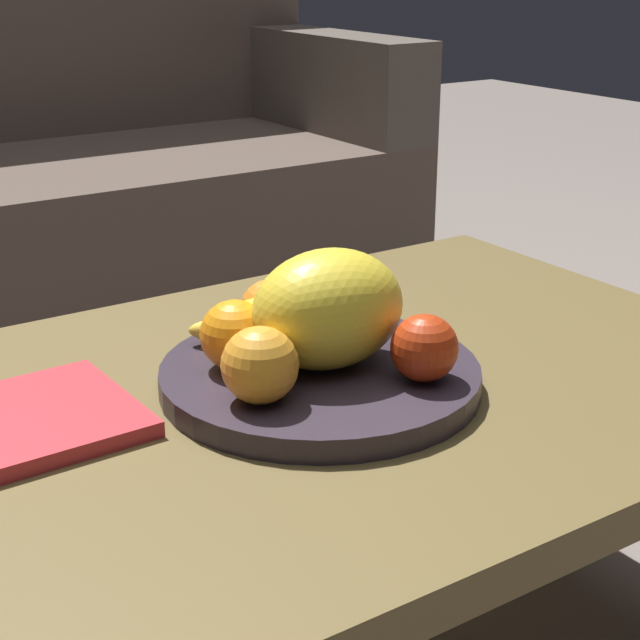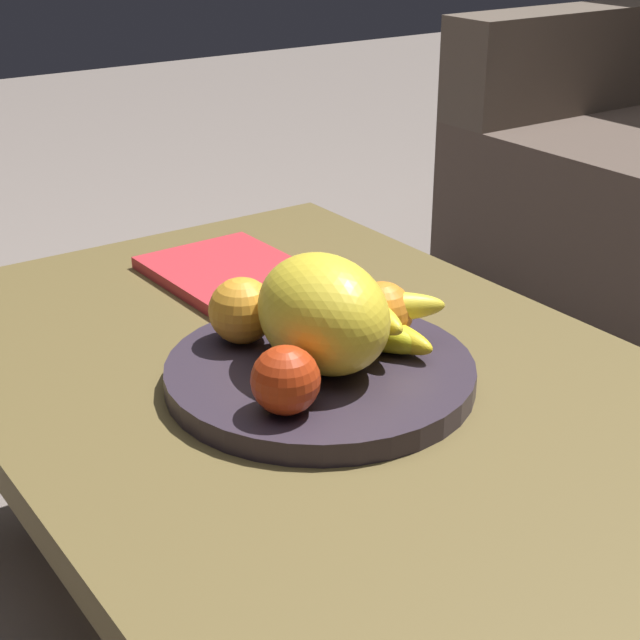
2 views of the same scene
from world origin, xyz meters
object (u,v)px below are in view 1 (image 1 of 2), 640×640
orange_right (235,335)px  banana_bunch (274,321)px  fruit_bowl (320,377)px  coffee_table (303,423)px  melon_large_front (328,309)px  orange_left (271,311)px  orange_front (260,365)px  apple_front (424,348)px

orange_right → banana_bunch: orange_right is taller
fruit_bowl → orange_right: orange_right is taller
orange_right → banana_bunch: size_ratio=0.42×
coffee_table → orange_right: (-0.06, 0.03, 0.10)m
coffee_table → melon_large_front: size_ratio=6.42×
orange_right → coffee_table: bearing=-28.4°
fruit_bowl → orange_left: size_ratio=4.76×
coffee_table → fruit_bowl: bearing=-37.4°
melon_large_front → orange_front: size_ratio=2.21×
orange_left → apple_front: orange_left is taller
orange_left → banana_bunch: orange_left is taller
orange_left → fruit_bowl: bearing=-86.2°
fruit_bowl → orange_right: size_ratio=4.59×
orange_left → apple_front: (0.07, -0.17, -0.00)m
orange_front → orange_left: orange_front is taller
fruit_bowl → banana_bunch: size_ratio=1.94×
melon_large_front → banana_bunch: 0.08m
melon_large_front → banana_bunch: size_ratio=0.96×
coffee_table → orange_right: size_ratio=14.62×
orange_left → orange_right: 0.08m
melon_large_front → orange_left: bearing=99.1°
melon_large_front → apple_front: size_ratio=2.42×
banana_bunch → orange_left: bearing=71.5°
orange_front → melon_large_front: bearing=19.9°
fruit_bowl → apple_front: 0.12m
fruit_bowl → apple_front: size_ratio=4.87×
melon_large_front → orange_front: (-0.10, -0.04, -0.02)m
orange_right → banana_bunch: 0.07m
fruit_bowl → orange_front: size_ratio=4.46×
orange_left → orange_front: bearing=-125.0°
coffee_table → orange_left: 0.13m
melon_large_front → orange_right: bearing=151.1°
orange_right → banana_bunch: bearing=24.7°
melon_large_front → orange_front: melon_large_front is taller
orange_left → banana_bunch: 0.02m
fruit_bowl → apple_front: (0.07, -0.09, 0.05)m
melon_large_front → orange_right: (-0.08, 0.05, -0.03)m
orange_front → orange_right: bearing=76.7°
coffee_table → orange_left: bearing=83.2°
fruit_bowl → melon_large_front: melon_large_front is taller
coffee_table → orange_left: orange_left is taller
fruit_bowl → orange_front: 0.11m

